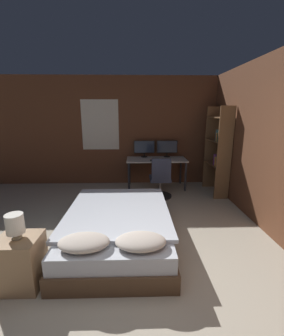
{
  "coord_description": "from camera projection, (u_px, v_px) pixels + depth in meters",
  "views": [
    {
      "loc": [
        0.03,
        -1.68,
        1.82
      ],
      "look_at": [
        0.16,
        2.65,
        0.75
      ],
      "focal_mm": 24.0,
      "sensor_mm": 36.0,
      "label": 1
    }
  ],
  "objects": [
    {
      "name": "ground_plane",
      "position": [
        133.0,
        316.0,
        2.07
      ],
      "size": [
        20.0,
        20.0,
        0.0
      ],
      "primitive_type": "plane",
      "color": "#B2A893"
    },
    {
      "name": "wall_back",
      "position": [
        134.0,
        132.0,
        5.71
      ],
      "size": [
        12.0,
        0.08,
        2.7
      ],
      "color": "brown",
      "rests_on": "ground_plane"
    },
    {
      "name": "wall_side_right",
      "position": [
        276.0,
        146.0,
        3.26
      ],
      "size": [
        0.06,
        12.0,
        2.7
      ],
      "color": "brown",
      "rests_on": "ground_plane"
    },
    {
      "name": "bed",
      "position": [
        118.0,
        227.0,
        3.19
      ],
      "size": [
        1.44,
        2.05,
        0.55
      ],
      "color": "brown",
      "rests_on": "ground_plane"
    },
    {
      "name": "nightstand",
      "position": [
        21.0,
        262.0,
        2.38
      ],
      "size": [
        0.43,
        0.41,
        0.56
      ],
      "color": "#997551",
      "rests_on": "ground_plane"
    },
    {
      "name": "bedside_lamp",
      "position": [
        15.0,
        224.0,
        2.28
      ],
      "size": [
        0.18,
        0.18,
        0.27
      ],
      "color": "gray",
      "rests_on": "nightstand"
    },
    {
      "name": "desk",
      "position": [
        156.0,
        162.0,
        5.49
      ],
      "size": [
        1.44,
        0.69,
        0.73
      ],
      "color": "beige",
      "rests_on": "ground_plane"
    },
    {
      "name": "monitor_left",
      "position": [
        144.0,
        148.0,
        5.64
      ],
      "size": [
        0.52,
        0.16,
        0.42
      ],
      "color": "black",
      "rests_on": "desk"
    },
    {
      "name": "monitor_right",
      "position": [
        167.0,
        147.0,
        5.66
      ],
      "size": [
        0.52,
        0.16,
        0.42
      ],
      "color": "black",
      "rests_on": "desk"
    },
    {
      "name": "keyboard",
      "position": [
        157.0,
        160.0,
        5.24
      ],
      "size": [
        0.34,
        0.13,
        0.02
      ],
      "color": "black",
      "rests_on": "desk"
    },
    {
      "name": "computer_mouse",
      "position": [
        168.0,
        160.0,
        5.24
      ],
      "size": [
        0.07,
        0.05,
        0.04
      ],
      "color": "black",
      "rests_on": "desk"
    },
    {
      "name": "office_chair",
      "position": [
        160.0,
        182.0,
        4.87
      ],
      "size": [
        0.52,
        0.52,
        0.9
      ],
      "color": "black",
      "rests_on": "ground_plane"
    },
    {
      "name": "bookshelf",
      "position": [
        219.0,
        148.0,
        4.94
      ],
      "size": [
        0.31,
        0.86,
        1.96
      ],
      "color": "brown",
      "rests_on": "ground_plane"
    }
  ]
}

